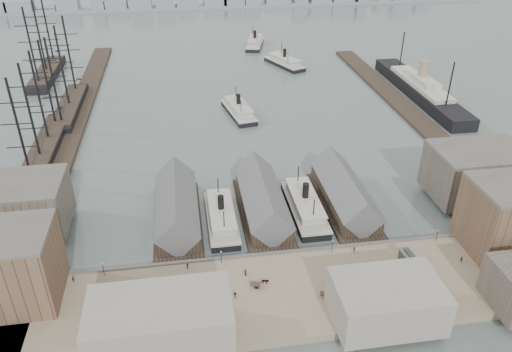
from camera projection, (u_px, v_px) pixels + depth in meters
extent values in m
plane|color=#54625E|center=(273.00, 247.00, 140.13)|extent=(900.00, 900.00, 0.00)
cube|color=gray|center=(288.00, 294.00, 122.51)|extent=(180.00, 30.00, 2.00)
cube|color=#59544C|center=(276.00, 256.00, 135.10)|extent=(180.00, 1.20, 2.30)
cube|color=#2D231C|center=(76.00, 119.00, 216.14)|extent=(10.00, 220.00, 1.60)
cube|color=#2D231C|center=(404.00, 108.00, 227.22)|extent=(10.00, 180.00, 1.60)
cube|color=#2D231C|center=(178.00, 221.00, 150.02)|extent=(14.00, 42.00, 1.20)
cube|color=#2D231C|center=(177.00, 211.00, 149.33)|extent=(12.00, 36.00, 5.00)
cube|color=#59595B|center=(176.00, 203.00, 148.03)|extent=(12.60, 37.00, 12.60)
cube|color=#2D231C|center=(263.00, 214.00, 153.52)|extent=(14.00, 42.00, 1.20)
cube|color=#2D231C|center=(263.00, 203.00, 152.82)|extent=(12.00, 36.00, 5.00)
cube|color=#59595B|center=(263.00, 196.00, 151.52)|extent=(12.60, 37.00, 12.60)
cube|color=#2D231C|center=(344.00, 206.00, 157.01)|extent=(14.00, 42.00, 1.20)
cube|color=#2D231C|center=(344.00, 196.00, 156.32)|extent=(12.00, 36.00, 5.00)
cube|color=#59595B|center=(345.00, 189.00, 155.02)|extent=(12.60, 37.00, 12.60)
cube|color=#60564C|center=(19.00, 207.00, 141.62)|extent=(26.00, 20.00, 14.00)
cube|color=#60564C|center=(476.00, 173.00, 157.36)|extent=(28.00, 20.00, 15.00)
cube|color=gray|center=(387.00, 301.00, 111.94)|extent=(24.00, 16.00, 10.00)
cube|color=gray|center=(161.00, 324.00, 104.71)|extent=(30.00, 16.00, 12.00)
cylinder|color=black|center=(103.00, 269.00, 126.19)|extent=(0.16, 0.16, 3.60)
sphere|color=beige|center=(102.00, 264.00, 125.24)|extent=(0.44, 0.44, 0.44)
cylinder|color=black|center=(221.00, 258.00, 130.22)|extent=(0.16, 0.16, 3.60)
sphere|color=beige|center=(221.00, 252.00, 129.27)|extent=(0.44, 0.44, 0.44)
cylinder|color=black|center=(332.00, 246.00, 134.26)|extent=(0.16, 0.16, 3.60)
sphere|color=beige|center=(333.00, 241.00, 133.31)|extent=(0.44, 0.44, 0.44)
cylinder|color=black|center=(437.00, 236.00, 138.29)|extent=(0.16, 0.16, 3.60)
sphere|color=beige|center=(438.00, 231.00, 137.34)|extent=(0.44, 0.44, 0.44)
cube|color=gray|center=(200.00, 4.00, 430.53)|extent=(500.00, 40.00, 2.00)
cube|color=gray|center=(20.00, 7.00, 400.39)|extent=(20.65, 14.00, 10.28)
cube|color=gray|center=(48.00, 8.00, 404.05)|extent=(14.71, 14.00, 7.23)
cube|color=gray|center=(67.00, 3.00, 404.65)|extent=(17.63, 14.00, 13.23)
cube|color=gray|center=(98.00, 2.00, 407.86)|extent=(10.74, 14.00, 13.58)
cube|color=gray|center=(116.00, 5.00, 410.92)|extent=(18.06, 14.00, 8.64)
cube|color=gray|center=(140.00, 1.00, 412.44)|extent=(18.55, 14.00, 13.29)
cube|color=gray|center=(165.00, 1.00, 415.37)|extent=(15.33, 14.00, 12.47)
cube|color=gray|center=(187.00, 3.00, 418.78)|extent=(17.56, 14.00, 8.72)
cube|color=gray|center=(215.00, 2.00, 422.18)|extent=(18.76, 14.00, 7.63)
cube|color=gray|center=(234.00, 0.00, 423.64)|extent=(17.61, 14.00, 10.35)
cube|color=gray|center=(252.00, 0.00, 425.82)|extent=(13.38, 14.00, 10.30)
cube|color=gray|center=(277.00, 1.00, 429.61)|extent=(20.73, 14.00, 6.75)
cube|color=black|center=(222.00, 220.00, 149.80)|extent=(8.16, 28.55, 1.84)
cube|color=beige|center=(221.00, 217.00, 149.14)|extent=(8.56, 28.55, 0.51)
cube|color=beige|center=(221.00, 213.00, 148.43)|extent=(6.63, 20.39, 2.24)
cube|color=beige|center=(221.00, 209.00, 147.71)|extent=(7.14, 22.43, 0.41)
cylinder|color=black|center=(221.00, 202.00, 146.59)|extent=(1.84, 1.84, 4.59)
cylinder|color=black|center=(218.00, 187.00, 154.55)|extent=(0.31, 0.31, 6.12)
cylinder|color=black|center=(224.00, 221.00, 138.84)|extent=(0.31, 0.31, 6.12)
cube|color=black|center=(304.00, 210.00, 154.74)|extent=(8.74, 30.60, 1.97)
cube|color=beige|center=(305.00, 206.00, 154.03)|extent=(9.18, 30.60, 0.55)
cube|color=beige|center=(305.00, 202.00, 153.27)|extent=(7.10, 21.86, 2.40)
cube|color=beige|center=(305.00, 197.00, 152.50)|extent=(7.65, 24.04, 0.44)
cylinder|color=black|center=(306.00, 191.00, 151.30)|extent=(1.97, 1.97, 4.92)
cylinder|color=black|center=(298.00, 175.00, 159.83)|extent=(0.33, 0.33, 6.56)
cylinder|color=black|center=(314.00, 209.00, 143.00)|extent=(0.33, 0.33, 6.56)
cube|color=black|center=(239.00, 113.00, 221.65)|extent=(13.13, 29.69, 1.84)
cube|color=beige|center=(239.00, 110.00, 220.98)|extent=(13.54, 29.76, 0.51)
cube|color=beige|center=(239.00, 107.00, 220.27)|extent=(10.17, 21.35, 2.25)
cube|color=beige|center=(239.00, 104.00, 219.55)|extent=(11.04, 23.46, 0.41)
cylinder|color=black|center=(238.00, 99.00, 218.42)|extent=(1.84, 1.84, 4.61)
cylinder|color=black|center=(236.00, 92.00, 226.42)|extent=(0.31, 0.31, 6.15)
cylinder|color=black|center=(241.00, 108.00, 210.63)|extent=(0.31, 0.31, 6.15)
cube|color=black|center=(284.00, 64.00, 282.66)|extent=(19.39, 30.23, 1.88)
cube|color=beige|center=(284.00, 62.00, 281.98)|extent=(19.78, 30.39, 0.52)
cube|color=beige|center=(285.00, 60.00, 281.24)|extent=(14.61, 21.92, 2.30)
cube|color=beige|center=(285.00, 57.00, 280.51)|extent=(15.92, 24.05, 0.42)
cylinder|color=black|center=(285.00, 53.00, 279.36)|extent=(1.88, 1.88, 4.71)
cylinder|color=black|center=(281.00, 49.00, 287.53)|extent=(0.31, 0.31, 6.28)
cylinder|color=black|center=(288.00, 58.00, 271.40)|extent=(0.31, 0.31, 6.28)
cube|color=black|center=(255.00, 45.00, 317.82)|extent=(15.96, 30.87, 1.91)
cube|color=beige|center=(255.00, 43.00, 317.13)|extent=(16.37, 30.98, 0.53)
cube|color=beige|center=(255.00, 41.00, 316.38)|extent=(12.21, 22.27, 2.33)
cube|color=beige|center=(255.00, 38.00, 315.64)|extent=(13.27, 24.45, 0.42)
cylinder|color=black|center=(255.00, 34.00, 314.48)|extent=(1.91, 1.91, 4.77)
cylinder|color=black|center=(253.00, 31.00, 322.75)|extent=(0.32, 0.32, 6.36)
cylinder|color=black|center=(257.00, 39.00, 306.42)|extent=(0.32, 0.32, 6.36)
cube|color=black|center=(45.00, 150.00, 187.87)|extent=(9.18, 63.27, 3.67)
cube|color=#2D231C|center=(44.00, 145.00, 186.80)|extent=(8.67, 56.94, 0.61)
cylinder|color=black|center=(19.00, 130.00, 159.64)|extent=(0.82, 0.82, 34.70)
cylinder|color=black|center=(30.00, 112.00, 172.27)|extent=(0.82, 0.82, 34.70)
cylinder|color=black|center=(39.00, 97.00, 184.90)|extent=(0.82, 0.82, 34.70)
cylinder|color=black|center=(47.00, 84.00, 197.53)|extent=(0.82, 0.82, 34.70)
cube|color=black|center=(70.00, 108.00, 223.94)|extent=(9.36, 54.07, 3.74)
cube|color=#2D231C|center=(69.00, 104.00, 222.85)|extent=(8.84, 48.66, 0.62)
cylinder|color=black|center=(53.00, 82.00, 198.29)|extent=(0.83, 0.83, 35.35)
cylinder|color=black|center=(62.00, 67.00, 214.48)|extent=(0.83, 0.83, 35.35)
cylinder|color=black|center=(69.00, 55.00, 230.67)|extent=(0.83, 0.83, 35.35)
cube|color=black|center=(47.00, 74.00, 265.25)|extent=(9.77, 54.26, 3.91)
cube|color=#2D231C|center=(47.00, 70.00, 264.11)|extent=(9.22, 48.83, 0.65)
cylinder|color=black|center=(31.00, 47.00, 239.13)|extent=(0.87, 0.87, 36.90)
cylinder|color=black|center=(39.00, 37.00, 255.38)|extent=(0.87, 0.87, 36.90)
cylinder|color=black|center=(47.00, 28.00, 271.63)|extent=(0.87, 0.87, 36.90)
cube|color=black|center=(420.00, 90.00, 241.12)|extent=(11.86, 86.66, 5.47)
cube|color=beige|center=(421.00, 83.00, 239.29)|extent=(10.03, 50.17, 1.82)
cube|color=beige|center=(426.00, 82.00, 234.25)|extent=(7.30, 18.24, 2.74)
cylinder|color=tan|center=(423.00, 70.00, 236.10)|extent=(4.01, 4.01, 9.12)
cube|color=black|center=(411.00, 269.00, 128.36)|extent=(3.19, 9.69, 0.80)
cube|color=#263124|center=(412.00, 264.00, 127.50)|extent=(3.33, 10.20, 2.61)
cube|color=#59595B|center=(413.00, 260.00, 126.78)|extent=(3.56, 10.61, 0.30)
imported|color=black|center=(169.00, 283.00, 123.27)|extent=(1.49, 1.37, 1.43)
cube|color=#3F2D21|center=(159.00, 285.00, 122.42)|extent=(2.83, 1.95, 0.25)
cylinder|color=black|center=(159.00, 288.00, 122.03)|extent=(1.10, 0.28, 1.10)
cylinder|color=black|center=(158.00, 285.00, 123.17)|extent=(1.10, 0.28, 1.10)
imported|color=black|center=(265.00, 282.00, 123.68)|extent=(2.04, 1.30, 1.59)
cube|color=#3F2D21|center=(255.00, 284.00, 122.73)|extent=(2.89, 2.10, 0.25)
cylinder|color=black|center=(257.00, 287.00, 122.35)|extent=(1.09, 0.35, 1.10)
cylinder|color=black|center=(254.00, 284.00, 123.47)|extent=(1.09, 0.35, 1.10)
imported|color=black|center=(335.00, 292.00, 120.71)|extent=(1.61, 1.77, 1.51)
cube|color=#3F2D21|center=(326.00, 294.00, 119.77)|extent=(2.88, 2.07, 0.25)
cylinder|color=black|center=(327.00, 297.00, 119.39)|extent=(1.09, 0.34, 1.10)
cylinder|color=black|center=(324.00, 293.00, 120.51)|extent=(1.09, 0.34, 1.10)
imported|color=black|center=(73.00, 279.00, 124.38)|extent=(0.79, 0.77, 1.76)
imported|color=black|center=(91.00, 299.00, 118.29)|extent=(1.05, 1.05, 1.72)
imported|color=black|center=(188.00, 266.00, 128.64)|extent=(1.02, 1.29, 1.75)
imported|color=black|center=(235.00, 295.00, 119.61)|extent=(1.08, 0.52, 1.79)
imported|color=black|center=(246.00, 272.00, 126.56)|extent=(0.72, 0.96, 1.78)
imported|color=black|center=(330.00, 285.00, 122.61)|extent=(0.78, 0.72, 1.73)
imported|color=black|center=(354.00, 249.00, 134.70)|extent=(0.83, 0.95, 1.65)
imported|color=black|center=(441.00, 284.00, 122.95)|extent=(1.31, 1.15, 1.76)
imported|color=black|center=(461.00, 259.00, 131.08)|extent=(0.53, 1.03, 1.69)
imported|color=black|center=(486.00, 272.00, 126.75)|extent=(0.95, 0.91, 1.64)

